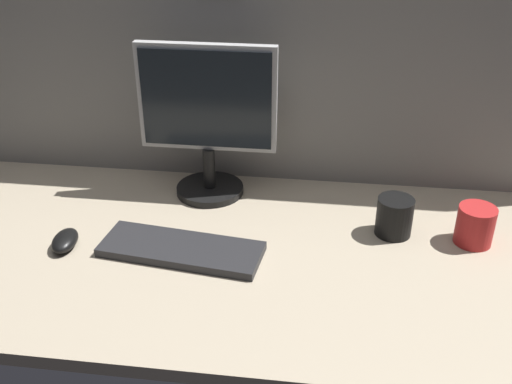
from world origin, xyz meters
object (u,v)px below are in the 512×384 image
(mug_black_travel, at_px, (394,217))
(mug_red_plastic, at_px, (475,225))
(keyboard, at_px, (181,249))
(mouse, at_px, (65,241))
(monitor, at_px, (207,117))

(mug_black_travel, xyz_separation_m, mug_red_plastic, (0.18, -0.01, -0.00))
(mug_black_travel, height_order, mug_red_plastic, mug_black_travel)
(keyboard, bearing_deg, mouse, -170.84)
(mug_black_travel, bearing_deg, monitor, 162.51)
(mug_black_travel, bearing_deg, mouse, -168.34)
(mug_red_plastic, bearing_deg, monitor, 166.00)
(keyboard, bearing_deg, mug_red_plastic, 18.20)
(monitor, distance_m, mouse, 0.46)
(keyboard, xyz_separation_m, mug_black_travel, (0.48, 0.15, 0.04))
(mug_red_plastic, bearing_deg, mug_black_travel, 175.50)
(monitor, distance_m, keyboard, 0.36)
(monitor, xyz_separation_m, mouse, (-0.28, -0.31, -0.20))
(mouse, relative_size, mug_red_plastic, 1.03)
(monitor, relative_size, mug_red_plastic, 4.33)
(monitor, height_order, mug_red_plastic, monitor)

